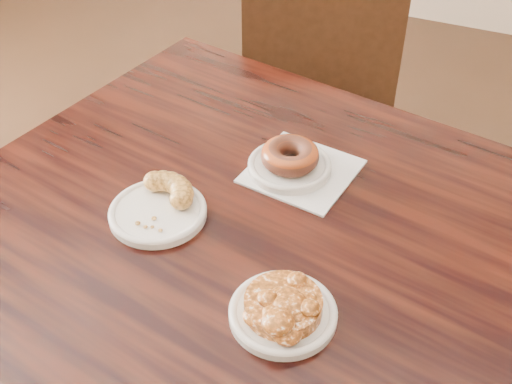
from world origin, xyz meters
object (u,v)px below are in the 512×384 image
at_px(apple_fritter, 283,302).
at_px(cruller_fragment, 156,202).
at_px(glazed_donut, 290,155).
at_px(cafe_table, 235,373).
at_px(chair_far, 315,98).

height_order(apple_fritter, cruller_fragment, same).
bearing_deg(apple_fritter, glazed_donut, 109.93).
xyz_separation_m(cafe_table, glazed_donut, (0.03, 0.19, 0.41)).
xyz_separation_m(chair_far, glazed_donut, (0.19, -0.71, 0.33)).
height_order(cafe_table, chair_far, chair_far).
bearing_deg(chair_far, apple_fritter, 85.86).
distance_m(chair_far, glazed_donut, 0.80).
bearing_deg(cafe_table, cruller_fragment, -166.70).
relative_size(glazed_donut, apple_fritter, 0.69).
height_order(chair_far, cruller_fragment, chair_far).
bearing_deg(cruller_fragment, cafe_table, 2.61).
bearing_deg(chair_far, glazed_donut, 84.31).
distance_m(cafe_table, cruller_fragment, 0.42).
xyz_separation_m(glazed_donut, apple_fritter, (0.11, -0.30, -0.00)).
height_order(glazed_donut, cruller_fragment, glazed_donut).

